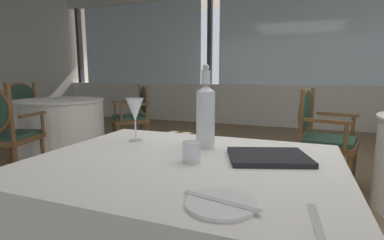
% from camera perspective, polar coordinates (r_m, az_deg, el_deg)
% --- Properties ---
extents(ground_plane, '(14.40, 14.40, 0.00)m').
position_cam_1_polar(ground_plane, '(2.37, 16.05, -17.82)').
color(ground_plane, '#756047').
extents(window_wall_far, '(11.08, 0.14, 2.94)m').
position_cam_1_polar(window_wall_far, '(6.06, 19.72, 9.57)').
color(window_wall_far, beige).
rests_on(window_wall_far, ground_plane).
extents(side_plate, '(0.18, 0.18, 0.01)m').
position_cam_1_polar(side_plate, '(0.74, 5.70, -16.14)').
color(side_plate, white).
rests_on(side_plate, foreground_table).
extents(butter_knife, '(0.21, 0.06, 0.00)m').
position_cam_1_polar(butter_knife, '(0.74, 5.71, -15.78)').
color(butter_knife, silver).
rests_on(butter_knife, foreground_table).
extents(dinner_fork, '(0.04, 0.21, 0.00)m').
position_cam_1_polar(dinner_fork, '(0.70, 23.63, -18.61)').
color(dinner_fork, silver).
rests_on(dinner_fork, foreground_table).
extents(water_bottle, '(0.08, 0.08, 0.36)m').
position_cam_1_polar(water_bottle, '(1.24, 2.71, 1.12)').
color(water_bottle, white).
rests_on(water_bottle, foreground_table).
extents(wine_glass, '(0.09, 0.09, 0.21)m').
position_cam_1_polar(wine_glass, '(1.40, -11.27, 1.87)').
color(wine_glass, white).
rests_on(wine_glass, foreground_table).
extents(water_tumbler, '(0.07, 0.07, 0.08)m').
position_cam_1_polar(water_tumbler, '(1.06, -0.08, -6.34)').
color(water_tumbler, white).
rests_on(water_tumbler, foreground_table).
extents(menu_book, '(0.35, 0.30, 0.02)m').
position_cam_1_polar(menu_book, '(1.13, 14.90, -7.10)').
color(menu_book, black).
rests_on(menu_book, foreground_table).
extents(dining_chair_0_2, '(0.56, 0.61, 0.93)m').
position_cam_1_polar(dining_chair_0_2, '(2.87, 23.94, -2.00)').
color(dining_chair_0_2, brown).
rests_on(dining_chair_0_2, ground_plane).
extents(background_table_1, '(1.11, 1.11, 0.74)m').
position_cam_1_polar(background_table_1, '(4.11, -24.56, -1.42)').
color(background_table_1, white).
rests_on(background_table_1, ground_plane).
extents(dining_chair_1_0, '(0.57, 0.62, 0.95)m').
position_cam_1_polar(dining_chair_1_0, '(4.97, -30.23, 1.88)').
color(dining_chair_1_0, brown).
rests_on(dining_chair_1_0, ground_plane).
extents(dining_chair_1_1, '(0.61, 0.56, 0.98)m').
position_cam_1_polar(dining_chair_1_1, '(3.29, -33.64, -1.17)').
color(dining_chair_1_1, brown).
rests_on(dining_chair_1_1, ground_plane).
extents(dining_chair_1_2, '(0.66, 0.66, 0.91)m').
position_cam_1_polar(dining_chair_1_2, '(4.18, -11.16, 1.59)').
color(dining_chair_1_2, brown).
rests_on(dining_chair_1_2, ground_plane).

